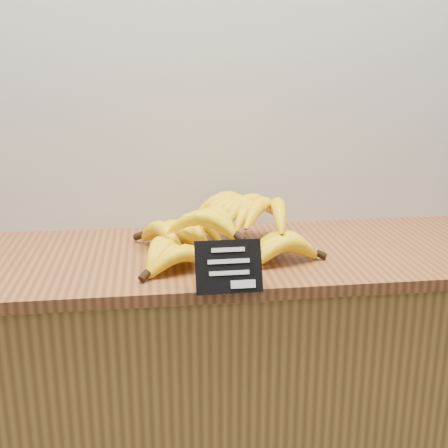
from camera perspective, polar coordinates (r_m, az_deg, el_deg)
counter at (r=1.72m, az=-0.23°, el=-18.01°), size 1.35×0.50×0.90m
counter_top at (r=1.51m, az=-0.25°, el=-3.29°), size 1.57×0.54×0.03m
chalkboard_sign at (r=1.24m, az=0.49°, el=-4.38°), size 0.15×0.05×0.11m
banana_pile at (r=1.48m, az=-0.29°, el=-0.63°), size 0.53×0.40×0.13m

